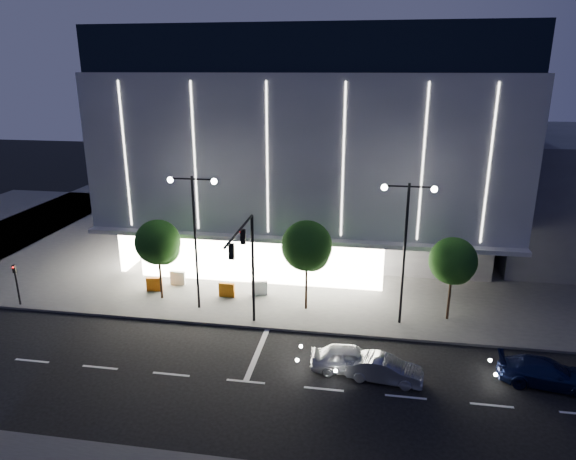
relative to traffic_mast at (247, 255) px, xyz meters
The scene contains 17 objects.
ground 6.12m from the traffic_mast, 106.66° to the right, with size 160.00×160.00×0.00m, color black.
sidewalk_museum 21.62m from the traffic_mast, 79.04° to the left, with size 70.00×40.00×0.15m, color #474747.
museum 19.54m from the traffic_mast, 84.04° to the left, with size 30.00×25.80×18.00m.
traffic_mast is the anchor object (origin of this frame).
street_lamp_west 4.89m from the traffic_mast, 146.35° to the left, with size 3.16×0.36×9.00m.
street_lamp_east 9.43m from the traffic_mast, 16.48° to the left, with size 3.16×0.36×9.00m.
ped_signal_far 16.35m from the traffic_mast, behind, with size 0.22×0.24×3.00m.
tree_left 7.95m from the traffic_mast, 152.16° to the left, with size 3.02×3.02×5.72m.
tree_mid 4.82m from the traffic_mast, 50.58° to the left, with size 3.25×3.25×6.15m.
tree_right 12.63m from the traffic_mast, 17.02° to the left, with size 2.91×2.91×5.51m.
car_lead 8.09m from the traffic_mast, 25.45° to the right, with size 1.66×4.12×1.41m, color #B0B1B8.
car_second 9.77m from the traffic_mast, 24.03° to the right, with size 1.35×3.88×1.28m, color #A0A3A7.
car_third 16.77m from the traffic_mast, ahead, with size 1.87×4.59×1.33m, color #111943.
barrier_a 10.23m from the traffic_mast, 149.57° to the left, with size 1.10×0.25×1.00m, color #E2610C.
barrier_b 10.07m from the traffic_mast, 138.16° to the left, with size 1.10×0.25×1.00m, color silver.
barrier_c 6.85m from the traffic_mast, 120.01° to the left, with size 1.10×0.25×1.00m, color #C4630A.
barrier_d 6.85m from the traffic_mast, 95.18° to the left, with size 1.10×0.25×1.00m, color white.
Camera 1 is at (7.79, -23.47, 15.29)m, focal length 32.00 mm.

